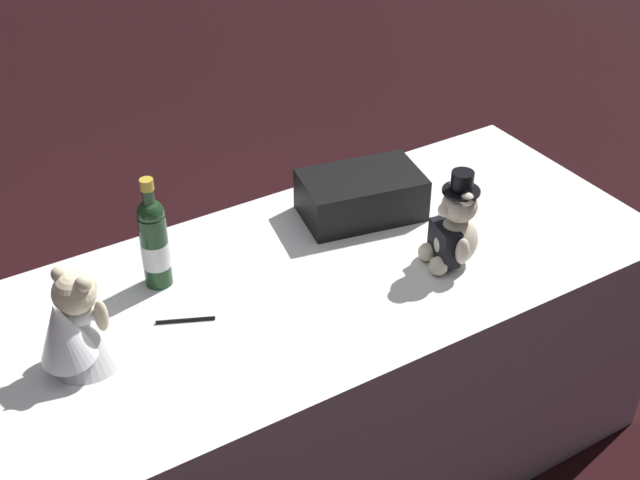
% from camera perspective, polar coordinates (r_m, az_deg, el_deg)
% --- Properties ---
extents(ground_plane, '(12.00, 12.00, 0.00)m').
position_cam_1_polar(ground_plane, '(2.74, 0.00, -13.95)').
color(ground_plane, black).
extents(reception_table, '(1.84, 0.79, 0.70)m').
position_cam_1_polar(reception_table, '(2.48, 0.00, -8.59)').
color(reception_table, white).
rests_on(reception_table, ground_plane).
extents(teddy_bear_groom, '(0.15, 0.16, 0.27)m').
position_cam_1_polar(teddy_bear_groom, '(2.26, 8.67, 0.64)').
color(teddy_bear_groom, '#EFE1C4').
rests_on(teddy_bear_groom, reception_table).
extents(teddy_bear_bride, '(0.23, 0.20, 0.25)m').
position_cam_1_polar(teddy_bear_bride, '(1.99, -15.60, -5.43)').
color(teddy_bear_bride, white).
rests_on(teddy_bear_bride, reception_table).
extents(champagne_bottle, '(0.07, 0.07, 0.30)m').
position_cam_1_polar(champagne_bottle, '(2.18, -10.72, -0.07)').
color(champagne_bottle, '#1D3E1F').
rests_on(champagne_bottle, reception_table).
extents(signing_pen, '(0.14, 0.07, 0.01)m').
position_cam_1_polar(signing_pen, '(2.12, -8.63, -5.11)').
color(signing_pen, black).
rests_on(signing_pen, reception_table).
extents(gift_case_black, '(0.36, 0.26, 0.12)m').
position_cam_1_polar(gift_case_black, '(2.45, 2.68, 2.93)').
color(gift_case_black, black).
rests_on(gift_case_black, reception_table).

